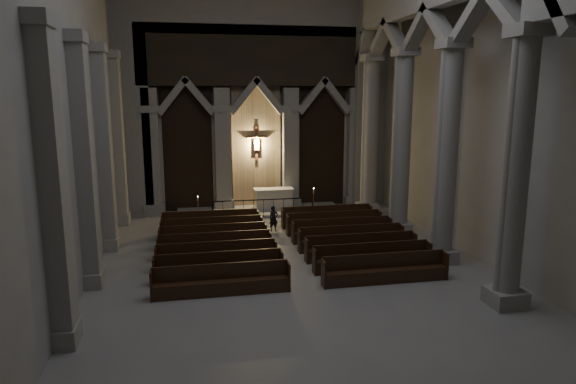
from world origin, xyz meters
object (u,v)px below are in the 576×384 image
object	(u,v)px
altar_rail	(264,205)
candle_stand_right	(313,210)
altar	(274,198)
worshipper	(274,219)
candle_stand_left	(198,215)
pews	(285,246)

from	to	relation	value
altar_rail	candle_stand_right	bearing A→B (deg)	-8.60
altar	worshipper	world-z (taller)	altar
candle_stand_left	pews	world-z (taller)	candle_stand_left
altar	candle_stand_left	distance (m)	4.35
altar	altar_rail	size ratio (longest dim) A/B	0.40
altar_rail	pews	bearing A→B (deg)	-90.00
altar	pews	xyz separation A→B (m)	(-0.76, -7.22, -0.36)
candle_stand_right	candle_stand_left	bearing A→B (deg)	178.15
altar_rail	worshipper	bearing A→B (deg)	-87.53
altar	candle_stand_right	distance (m)	2.57
candle_stand_right	pews	size ratio (longest dim) A/B	0.16
altar_rail	candle_stand_right	size ratio (longest dim) A/B	3.34
altar_rail	candle_stand_left	bearing A→B (deg)	-176.65
candle_stand_left	candle_stand_right	distance (m)	5.67
altar	candle_stand_left	size ratio (longest dim) A/B	1.59
altar_rail	pews	xyz separation A→B (m)	(-0.00, -5.67, -0.35)
altar	worshipper	xyz separation A→B (m)	(-0.66, -3.96, -0.10)
candle_stand_right	pews	distance (m)	5.84
candle_stand_right	worshipper	bearing A→B (deg)	-139.02
altar_rail	candle_stand_right	distance (m)	2.50
candle_stand_right	altar	bearing A→B (deg)	131.42
candle_stand_left	candle_stand_right	size ratio (longest dim) A/B	0.85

